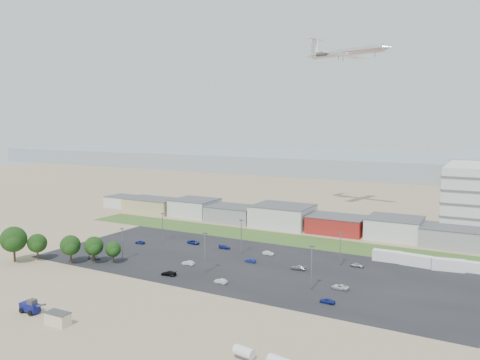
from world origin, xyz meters
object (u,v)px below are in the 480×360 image
Objects in this scene: telehandler at (30,306)px; parked_car_13 at (221,281)px; tree_far_left at (14,242)px; parked_car_9 at (193,242)px; airliner at (347,52)px; parked_car_8 at (357,265)px; parked_car_4 at (188,263)px; parked_car_10 at (94,257)px; storage_tank_nw at (244,352)px; parked_car_7 at (250,261)px; box_trailer_a at (388,256)px; parked_car_0 at (340,287)px; portable_shed at (58,319)px; parked_car_2 at (327,301)px; parked_car_5 at (140,242)px; parked_car_3 at (169,273)px; parked_car_6 at (224,247)px; parked_car_12 at (298,268)px.

telehandler is 2.16× the size of parked_car_13.
tree_far_left reaches higher than parked_car_9.
parked_car_8 is at bearing -57.56° from airliner.
parked_car_4 is 28.98m from parked_car_10.
storage_tank_nw is 73.24m from parked_car_10.
parked_car_7 is at bearing -70.22° from parked_car_10.
tree_far_left is 146.87m from airliner.
box_trailer_a reaches higher than parked_car_0.
portable_shed is at bearing -123.79° from box_trailer_a.
parked_car_5 is (-71.17, 20.42, -0.01)m from parked_car_2.
parked_car_3 is 1.19× the size of parked_car_8.
box_trailer_a is 78.62m from parked_car_5.
storage_tank_nw is 86.29m from tree_far_left.
parked_car_8 is (87.88, 42.62, -5.27)m from tree_far_left.
airliner reaches higher than parked_car_5.
airliner is at bearing 81.68° from portable_shed.
parked_car_10 is (-70.05, -29.49, -0.06)m from parked_car_8.
parked_car_10 is (-0.04, -20.28, -0.03)m from parked_car_5.
storage_tank_nw is 70.46m from box_trailer_a.
parked_car_6 is at bearing 99.72° from parked_car_5.
parked_car_0 reaches higher than parked_car_10.
airliner reaches higher than box_trailer_a.
parked_car_3 is 1.08× the size of parked_car_6.
storage_tank_nw is at bearing -131.78° from parked_car_9.
parked_car_3 is (-15.55, -105.13, -69.39)m from airliner.
parked_car_8 reaches higher than parked_car_6.
parked_car_8 is at bearing 90.81° from parked_car_5.
parked_car_2 is at bearing 38.37° from portable_shed.
parked_car_13 is at bearing 126.97° from storage_tank_nw.
parked_car_5 is 0.90× the size of parked_car_10.
airliner is (61.94, 116.71, 64.13)m from tree_far_left.
parked_car_2 reaches higher than parked_car_7.
box_trailer_a is at bearing 82.01° from storage_tank_nw.
parked_car_4 is 23.41m from parked_car_9.
parked_car_0 is at bearing -175.93° from parked_car_2.
box_trailer_a is 2.36× the size of parked_car_8.
parked_car_0 is at bearing 75.07° from parked_car_5.
parked_car_2 is 42.67m from parked_car_3.
storage_tank_nw is 1.05× the size of parked_car_13.
parked_car_7 reaches higher than parked_car_10.
box_trailer_a is at bearing 175.78° from parked_car_2.
parked_car_13 is (15.67, 36.37, -0.72)m from portable_shed.
parked_car_8 is at bearing 113.23° from parked_car_4.
portable_shed is 1.41× the size of parked_car_4.
parked_car_2 is at bearing 8.31° from tree_far_left.
parked_car_2 is (-5.13, -39.34, -0.98)m from box_trailer_a.
storage_tank_nw reaches higher than parked_car_3.
airliner reaches higher than parked_car_3.
parked_car_12 is at bearing 96.42° from parked_car_7.
parked_car_13 is (-0.43, -103.76, -69.43)m from airliner.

